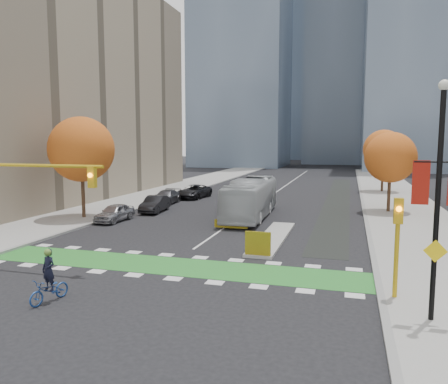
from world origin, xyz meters
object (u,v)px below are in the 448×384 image
Objects in this scene: tree_east_near at (390,157)px; hazard_board at (258,243)px; bus at (251,198)px; traffic_signal_east at (397,233)px; cyclist at (49,284)px; parked_car_c at (166,197)px; parked_car_b at (155,204)px; tree_west at (81,149)px; parked_car_a at (115,213)px; traffic_signal_west at (6,186)px; parked_car_d at (194,191)px; banner_lamppost at (438,192)px; tree_east_far at (384,150)px.

hazard_board is at bearing -114.20° from tree_east_near.
hazard_board is 12.69m from bus.
traffic_signal_east is 13.76m from cyclist.
parked_car_c is (-21.00, -0.33, -4.18)m from tree_east_near.
tree_east_near is at bearing 24.40° from bus.
cyclist is 21.21m from bus.
parked_car_b is (-8.75, 0.20, -0.89)m from bus.
bus is at bearing 104.32° from hazard_board.
tree_west is at bearing -110.92° from parked_car_c.
parked_car_a is at bearing 150.13° from hazard_board.
hazard_board is at bearing -57.02° from parked_car_c.
parked_car_b is (-19.88, -5.33, -4.15)m from tree_east_near.
traffic_signal_west reaches higher than parked_car_b.
hazard_board is 0.16× the size of traffic_signal_west.
parked_car_b is (-11.88, 12.47, -0.08)m from hazard_board.
tree_east_near reaches higher than traffic_signal_east.
cyclist reaches higher than parked_car_d.
cyclist is at bearing -79.75° from parked_car_c.
banner_lamppost reaches higher than parked_car_b.
bus is at bearing 19.15° from tree_west.
bus is at bearing -6.34° from parked_car_b.
parked_car_d is at bearing 87.67° from parked_car_a.
traffic_signal_west is at bearing 174.14° from banner_lamppost.
banner_lamppost is at bearing -50.92° from parked_car_d.
hazard_board is 0.35× the size of parked_car_a.
banner_lamppost is at bearing -91.41° from tree_east_far.
parked_car_c is (-6.48, 26.11, -0.03)m from cyclist.
traffic_signal_east is (22.50, -12.51, -2.88)m from tree_west.
tree_east_near is at bearing 86.19° from traffic_signal_east.
tree_east_far is 1.87× the size of traffic_signal_east.
bus is 2.65× the size of parked_car_b.
tree_west is 11.26m from parked_car_c.
tree_east_far is 1.76× the size of parked_car_b.
tree_east_far is (0.50, 16.00, 0.38)m from tree_east_near.
traffic_signal_east is 0.50× the size of banner_lamppost.
traffic_signal_east is 1.92× the size of cyclist.
cyclist is at bearing -172.11° from banner_lamppost.
parked_car_d reaches higher than parked_car_c.
bus reaches higher than hazard_board.
hazard_board is 19.93m from tree_east_near.
tree_east_far reaches higher than tree_east_near.
traffic_signal_east is 1.01× the size of parked_car_a.
traffic_signal_west is at bearing -131.52° from tree_east_near.
banner_lamppost is at bearing -41.79° from hazard_board.
tree_east_near is 20.79m from parked_car_d.
parked_car_c is at bearing 92.11° from parked_car_a.
banner_lamppost is at bearing -31.68° from tree_west.
traffic_signal_east is at bearing -50.45° from parked_car_d.
hazard_board is 0.17× the size of tree_west.
parked_car_d is (0.04, 10.00, 0.01)m from parked_car_b.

